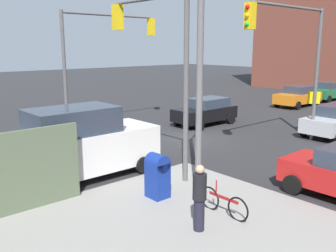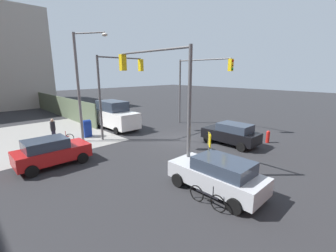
{
  "view_description": "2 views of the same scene",
  "coord_description": "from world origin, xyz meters",
  "px_view_note": "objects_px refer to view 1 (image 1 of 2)",
  "views": [
    {
      "loc": [
        13.35,
        13.6,
        4.71
      ],
      "look_at": [
        3.0,
        1.88,
        1.37
      ],
      "focal_mm": 40.0,
      "sensor_mm": 36.0,
      "label": 1
    },
    {
      "loc": [
        -11.5,
        12.74,
        5.23
      ],
      "look_at": [
        1.39,
        0.22,
        0.95
      ],
      "focal_mm": 24.0,
      "sensor_mm": 36.0,
      "label": 2
    }
  ],
  "objects_px": {
    "traffic_signal_ne_corner": "(155,50)",
    "street_lamp_corner": "(202,46)",
    "mailbox_blue": "(157,174)",
    "van_white_delivery": "(82,144)",
    "coupe_silver": "(336,120)",
    "traffic_signal_nw_corner": "(294,47)",
    "traffic_signal_se_corner": "(103,47)",
    "sedan_green": "(327,91)",
    "coupe_orange": "(298,96)",
    "pedestrian_crossing": "(199,197)",
    "fire_hydrant": "(197,109)",
    "bicycle_leaning_on_fence": "(223,203)",
    "sedan_black": "(206,111)"
  },
  "relations": [
    {
      "from": "coupe_silver",
      "to": "van_white_delivery",
      "type": "bearing_deg",
      "value": -12.42
    },
    {
      "from": "sedan_green",
      "to": "sedan_black",
      "type": "height_order",
      "value": "same"
    },
    {
      "from": "traffic_signal_se_corner",
      "to": "sedan_black",
      "type": "xyz_separation_m",
      "value": [
        -5.43,
        2.72,
        -3.83
      ]
    },
    {
      "from": "traffic_signal_se_corner",
      "to": "coupe_silver",
      "type": "xyz_separation_m",
      "value": [
        -8.61,
        9.28,
        -3.82
      ]
    },
    {
      "from": "fire_hydrant",
      "to": "coupe_orange",
      "type": "bearing_deg",
      "value": 165.02
    },
    {
      "from": "street_lamp_corner",
      "to": "traffic_signal_se_corner",
      "type": "bearing_deg",
      "value": -105.22
    },
    {
      "from": "traffic_signal_se_corner",
      "to": "coupe_orange",
      "type": "xyz_separation_m",
      "value": [
        -16.25,
        2.74,
        -3.82
      ]
    },
    {
      "from": "coupe_silver",
      "to": "traffic_signal_nw_corner",
      "type": "bearing_deg",
      "value": -3.73
    },
    {
      "from": "fire_hydrant",
      "to": "street_lamp_corner",
      "type": "bearing_deg",
      "value": 44.73
    },
    {
      "from": "traffic_signal_nw_corner",
      "to": "sedan_green",
      "type": "height_order",
      "value": "traffic_signal_nw_corner"
    },
    {
      "from": "traffic_signal_nw_corner",
      "to": "sedan_black",
      "type": "xyz_separation_m",
      "value": [
        -1.09,
        -6.28,
        -3.82
      ]
    },
    {
      "from": "bicycle_leaning_on_fence",
      "to": "mailbox_blue",
      "type": "bearing_deg",
      "value": -74.72
    },
    {
      "from": "street_lamp_corner",
      "to": "pedestrian_crossing",
      "type": "bearing_deg",
      "value": 43.33
    },
    {
      "from": "traffic_signal_nw_corner",
      "to": "coupe_orange",
      "type": "bearing_deg",
      "value": -152.24
    },
    {
      "from": "pedestrian_crossing",
      "to": "coupe_orange",
      "type": "bearing_deg",
      "value": 151.08
    },
    {
      "from": "traffic_signal_se_corner",
      "to": "pedestrian_crossing",
      "type": "distance_m",
      "value": 13.31
    },
    {
      "from": "van_white_delivery",
      "to": "coupe_silver",
      "type": "bearing_deg",
      "value": 167.58
    },
    {
      "from": "van_white_delivery",
      "to": "bicycle_leaning_on_fence",
      "type": "xyz_separation_m",
      "value": [
        -1.46,
        5.4,
        -0.93
      ]
    },
    {
      "from": "traffic_signal_se_corner",
      "to": "sedan_green",
      "type": "xyz_separation_m",
      "value": [
        -21.17,
        2.66,
        -3.83
      ]
    },
    {
      "from": "traffic_signal_nw_corner",
      "to": "van_white_delivery",
      "type": "height_order",
      "value": "traffic_signal_nw_corner"
    },
    {
      "from": "street_lamp_corner",
      "to": "mailbox_blue",
      "type": "bearing_deg",
      "value": -24.56
    },
    {
      "from": "traffic_signal_nw_corner",
      "to": "bicycle_leaning_on_fence",
      "type": "xyz_separation_m",
      "value": [
        7.8,
        2.7,
        -4.31
      ]
    },
    {
      "from": "sedan_black",
      "to": "fire_hydrant",
      "type": "bearing_deg",
      "value": -125.3
    },
    {
      "from": "fire_hydrant",
      "to": "bicycle_leaning_on_fence",
      "type": "relative_size",
      "value": 0.54
    },
    {
      "from": "sedan_green",
      "to": "bicycle_leaning_on_fence",
      "type": "xyz_separation_m",
      "value": [
        24.63,
        9.04,
        -0.49
      ]
    },
    {
      "from": "coupe_silver",
      "to": "coupe_orange",
      "type": "bearing_deg",
      "value": -139.42
    },
    {
      "from": "pedestrian_crossing",
      "to": "van_white_delivery",
      "type": "bearing_deg",
      "value": -139.9
    },
    {
      "from": "street_lamp_corner",
      "to": "fire_hydrant",
      "type": "distance_m",
      "value": 14.55
    },
    {
      "from": "sedan_black",
      "to": "pedestrian_crossing",
      "type": "xyz_separation_m",
      "value": [
        10.09,
        9.18,
        0.09
      ]
    },
    {
      "from": "pedestrian_crossing",
      "to": "traffic_signal_se_corner",
      "type": "bearing_deg",
      "value": -163.96
    },
    {
      "from": "traffic_signal_ne_corner",
      "to": "street_lamp_corner",
      "type": "height_order",
      "value": "street_lamp_corner"
    },
    {
      "from": "sedan_black",
      "to": "bicycle_leaning_on_fence",
      "type": "xyz_separation_m",
      "value": [
        8.89,
        8.98,
        -0.5
      ]
    },
    {
      "from": "pedestrian_crossing",
      "to": "traffic_signal_ne_corner",
      "type": "bearing_deg",
      "value": -169.54
    },
    {
      "from": "coupe_orange",
      "to": "sedan_green",
      "type": "height_order",
      "value": "same"
    },
    {
      "from": "sedan_green",
      "to": "traffic_signal_nw_corner",
      "type": "bearing_deg",
      "value": 20.65
    },
    {
      "from": "coupe_silver",
      "to": "van_white_delivery",
      "type": "xyz_separation_m",
      "value": [
        13.53,
        -2.98,
        0.44
      ]
    },
    {
      "from": "van_white_delivery",
      "to": "coupe_orange",
      "type": "bearing_deg",
      "value": -170.44
    },
    {
      "from": "sedan_green",
      "to": "pedestrian_crossing",
      "type": "relative_size",
      "value": 2.13
    },
    {
      "from": "pedestrian_crossing",
      "to": "sedan_black",
      "type": "bearing_deg",
      "value": 169.72
    },
    {
      "from": "mailbox_blue",
      "to": "coupe_orange",
      "type": "distance_m",
      "value": 21.4
    },
    {
      "from": "traffic_signal_nw_corner",
      "to": "mailbox_blue",
      "type": "relative_size",
      "value": 4.55
    },
    {
      "from": "coupe_orange",
      "to": "traffic_signal_ne_corner",
      "type": "bearing_deg",
      "value": 14.01
    },
    {
      "from": "sedan_green",
      "to": "street_lamp_corner",
      "type": "bearing_deg",
      "value": 17.28
    },
    {
      "from": "coupe_orange",
      "to": "van_white_delivery",
      "type": "xyz_separation_m",
      "value": [
        21.17,
        3.56,
        0.44
      ]
    },
    {
      "from": "traffic_signal_ne_corner",
      "to": "mailbox_blue",
      "type": "height_order",
      "value": "traffic_signal_ne_corner"
    },
    {
      "from": "mailbox_blue",
      "to": "fire_hydrant",
      "type": "distance_m",
      "value": 14.5
    },
    {
      "from": "sedan_green",
      "to": "bicycle_leaning_on_fence",
      "type": "bearing_deg",
      "value": 20.15
    },
    {
      "from": "pedestrian_crossing",
      "to": "bicycle_leaning_on_fence",
      "type": "bearing_deg",
      "value": 137.02
    },
    {
      "from": "coupe_silver",
      "to": "traffic_signal_se_corner",
      "type": "bearing_deg",
      "value": -47.15
    },
    {
      "from": "mailbox_blue",
      "to": "van_white_delivery",
      "type": "xyz_separation_m",
      "value": [
        0.86,
        -3.2,
        0.52
      ]
    }
  ]
}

